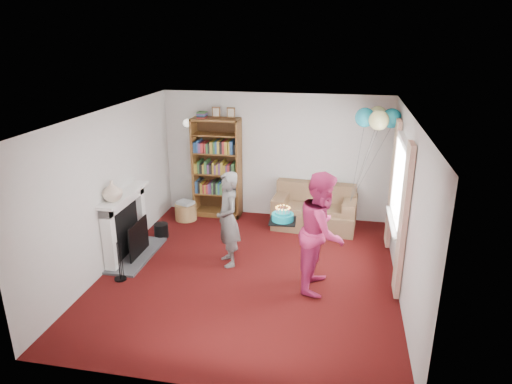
% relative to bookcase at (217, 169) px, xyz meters
% --- Properties ---
extents(ground, '(5.00, 5.00, 0.00)m').
position_rel_bookcase_xyz_m(ground, '(1.13, -2.30, -0.98)').
color(ground, '#370A08').
rests_on(ground, ground).
extents(wall_back, '(4.50, 0.02, 2.50)m').
position_rel_bookcase_xyz_m(wall_back, '(1.13, 0.21, 0.27)').
color(wall_back, silver).
rests_on(wall_back, ground).
extents(wall_left, '(0.02, 5.00, 2.50)m').
position_rel_bookcase_xyz_m(wall_left, '(-1.13, -2.30, 0.27)').
color(wall_left, silver).
rests_on(wall_left, ground).
extents(wall_right, '(0.02, 5.00, 2.50)m').
position_rel_bookcase_xyz_m(wall_right, '(3.39, -2.30, 0.27)').
color(wall_right, silver).
rests_on(wall_right, ground).
extents(ceiling, '(4.50, 5.00, 0.01)m').
position_rel_bookcase_xyz_m(ceiling, '(1.13, -2.30, 1.52)').
color(ceiling, white).
rests_on(ceiling, wall_back).
extents(fireplace, '(0.55, 1.80, 1.12)m').
position_rel_bookcase_xyz_m(fireplace, '(-0.95, -2.11, -0.47)').
color(fireplace, '#3F3F42').
rests_on(fireplace, ground).
extents(window_bay, '(0.14, 2.02, 2.20)m').
position_rel_bookcase_xyz_m(window_bay, '(3.34, -1.70, 0.22)').
color(window_bay, white).
rests_on(window_bay, ground).
extents(wall_sconce, '(0.16, 0.23, 0.16)m').
position_rel_bookcase_xyz_m(wall_sconce, '(-0.62, 0.06, 0.90)').
color(wall_sconce, gold).
rests_on(wall_sconce, ground).
extents(bookcase, '(0.95, 0.42, 2.22)m').
position_rel_bookcase_xyz_m(bookcase, '(0.00, 0.00, 0.00)').
color(bookcase, '#472B14').
rests_on(bookcase, ground).
extents(sofa, '(1.55, 0.82, 0.82)m').
position_rel_bookcase_xyz_m(sofa, '(2.01, -0.24, -0.67)').
color(sofa, brown).
rests_on(sofa, ground).
extents(wicker_basket, '(0.44, 0.44, 0.39)m').
position_rel_bookcase_xyz_m(wicker_basket, '(-0.57, -0.41, -0.81)').
color(wicker_basket, '#AB884F').
rests_on(wicker_basket, ground).
extents(person_striped, '(0.60, 0.68, 1.56)m').
position_rel_bookcase_xyz_m(person_striped, '(0.74, -2.04, -0.20)').
color(person_striped, black).
rests_on(person_striped, ground).
extents(person_magenta, '(0.76, 0.93, 1.78)m').
position_rel_bookcase_xyz_m(person_magenta, '(2.24, -2.48, -0.10)').
color(person_magenta, '#B42458').
rests_on(person_magenta, ground).
extents(birthday_cake, '(0.38, 0.38, 0.22)m').
position_rel_bookcase_xyz_m(birthday_cake, '(1.68, -2.51, 0.10)').
color(birthday_cake, black).
rests_on(birthday_cake, ground).
extents(balloons, '(0.77, 0.77, 1.75)m').
position_rel_bookcase_xyz_m(balloons, '(3.02, -0.58, 1.24)').
color(balloons, '#3F3F3F').
rests_on(balloons, ground).
extents(mantel_vase, '(0.40, 0.40, 0.32)m').
position_rel_bookcase_xyz_m(mantel_vase, '(-0.99, -2.45, 0.30)').
color(mantel_vase, beige).
rests_on(mantel_vase, fireplace).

